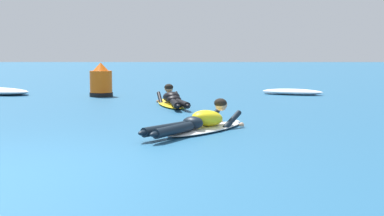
{
  "coord_description": "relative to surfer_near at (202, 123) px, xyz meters",
  "views": [
    {
      "loc": [
        1.98,
        -5.05,
        1.23
      ],
      "look_at": [
        1.89,
        4.7,
        0.17
      ],
      "focal_mm": 46.73,
      "sensor_mm": 36.0,
      "label": 1
    }
  ],
  "objects": [
    {
      "name": "whitewater_front",
      "position": [
        2.83,
        7.26,
        -0.06
      ],
      "size": [
        1.94,
        1.32,
        0.18
      ],
      "color": "white",
      "rests_on": "ground"
    },
    {
      "name": "surfer_far",
      "position": [
        -0.66,
        3.94,
        -0.01
      ],
      "size": [
        1.01,
        2.65,
        0.54
      ],
      "color": "yellow",
      "rests_on": "ground"
    },
    {
      "name": "channel_marker_buoy",
      "position": [
        -2.84,
        6.54,
        0.25
      ],
      "size": [
        0.67,
        0.67,
        0.99
      ],
      "color": "#EA5B0F",
      "rests_on": "ground"
    },
    {
      "name": "ground_plane",
      "position": [
        -2.06,
        7.19,
        -0.14
      ],
      "size": [
        120.0,
        120.0,
        0.0
      ],
      "primitive_type": "plane",
      "color": "#235B84"
    },
    {
      "name": "surfer_near",
      "position": [
        0.0,
        0.0,
        0.0
      ],
      "size": [
        1.76,
        2.28,
        0.54
      ],
      "color": "white",
      "rests_on": "ground"
    }
  ]
}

